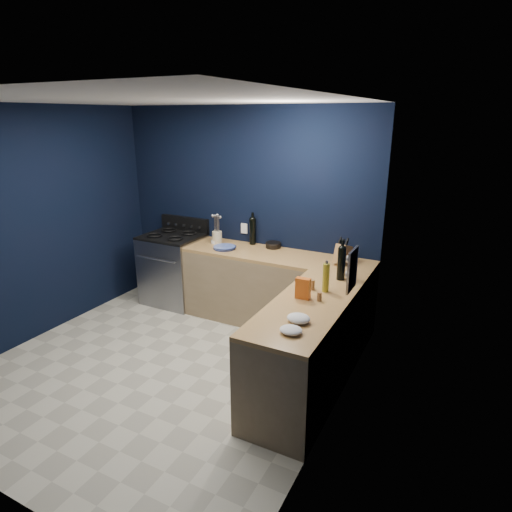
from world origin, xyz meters
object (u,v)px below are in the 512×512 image
Objects in this scene: gas_range at (174,270)px; crouton_bag at (303,288)px; plate_stack at (224,247)px; utensil_crock at (217,237)px; knife_block at (343,254)px.

crouton_bag is (2.28, -1.05, 0.54)m from gas_range.
utensil_crock is (-0.21, 0.17, 0.06)m from plate_stack.
knife_block is (1.67, -0.05, 0.03)m from utensil_crock.
knife_block is 1.10m from crouton_bag.
utensil_crock is at bearing 143.33° from crouton_bag.
utensil_crock is (0.65, 0.10, 0.52)m from gas_range.
gas_range is at bearing -171.38° from utensil_crock.
utensil_crock reaches higher than gas_range.
gas_range is 4.29× the size of knife_block.
gas_range is at bearing 153.80° from crouton_bag.
gas_range is 2.57m from crouton_bag.
plate_stack is 1.27× the size of knife_block.
knife_block is (2.32, 0.05, 0.55)m from gas_range.
utensil_crock is 0.73× the size of knife_block.
crouton_bag is at bearing -79.84° from knife_block.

